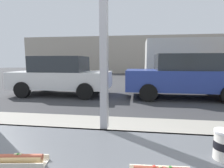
% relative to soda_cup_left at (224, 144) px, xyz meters
% --- Properties ---
extents(ground_plane, '(60.00, 60.00, 0.00)m').
position_rel_soda_cup_left_xyz_m(ground_plane, '(-0.66, 8.27, -1.03)').
color(ground_plane, '#38383A').
extents(sidewalk_strip, '(16.00, 2.80, 0.11)m').
position_rel_soda_cup_left_xyz_m(sidewalk_strip, '(-0.66, 1.87, -0.98)').
color(sidewalk_strip, '#9E998E').
rests_on(sidewalk_strip, ground).
extents(building_facade_far, '(28.00, 1.20, 4.47)m').
position_rel_soda_cup_left_xyz_m(building_facade_far, '(-0.66, 21.18, 1.20)').
color(building_facade_far, '#A89E8E').
rests_on(building_facade_far, ground).
extents(soda_cup_left, '(0.10, 0.10, 0.31)m').
position_rel_soda_cup_left_xyz_m(soda_cup_left, '(0.00, 0.00, 0.00)').
color(soda_cup_left, silver).
rests_on(soda_cup_left, window_counter).
extents(hotdog_tray_far, '(0.28, 0.12, 0.05)m').
position_rel_soda_cup_left_xyz_m(hotdog_tray_far, '(-0.98, -0.18, -0.05)').
color(hotdog_tray_far, beige).
rests_on(hotdog_tray_far, window_counter).
extents(parked_car_white, '(4.14, 1.99, 1.65)m').
position_rel_soda_cup_left_xyz_m(parked_car_white, '(-3.64, 6.43, -0.19)').
color(parked_car_white, silver).
rests_on(parked_car_white, ground).
extents(parked_car_blue, '(4.39, 1.99, 1.72)m').
position_rel_soda_cup_left_xyz_m(parked_car_blue, '(1.39, 6.43, -0.15)').
color(parked_car_blue, '#283D93').
rests_on(parked_car_blue, ground).
extents(box_truck, '(7.22, 2.44, 2.73)m').
position_rel_soda_cup_left_xyz_m(box_truck, '(3.63, 10.51, 0.50)').
color(box_truck, beige).
rests_on(box_truck, ground).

